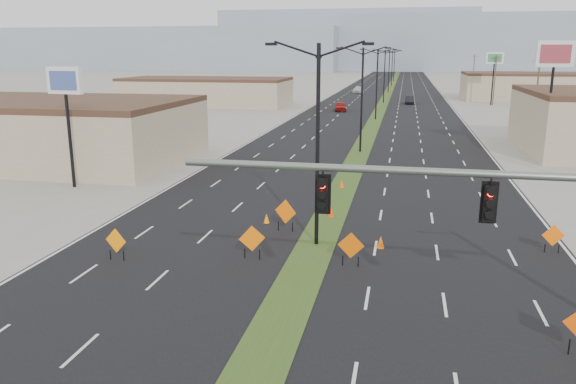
% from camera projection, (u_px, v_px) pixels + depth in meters
% --- Properties ---
extents(ground, '(600.00, 600.00, 0.00)m').
position_uv_depth(ground, '(256.00, 371.00, 17.33)').
color(ground, gray).
rests_on(ground, ground).
extents(road_surface, '(25.00, 400.00, 0.02)m').
position_uv_depth(road_surface, '(384.00, 101.00, 112.34)').
color(road_surface, black).
rests_on(road_surface, ground).
extents(median_strip, '(2.00, 400.00, 0.04)m').
position_uv_depth(median_strip, '(384.00, 101.00, 112.34)').
color(median_strip, '#304719').
rests_on(median_strip, ground).
extents(building_sw_far, '(30.00, 14.00, 4.50)m').
position_uv_depth(building_sw_far, '(207.00, 93.00, 103.83)').
color(building_sw_far, tan).
rests_on(building_sw_far, ground).
extents(building_se_far, '(44.00, 16.00, 5.00)m').
position_uv_depth(building_se_far, '(576.00, 88.00, 113.76)').
color(building_se_far, tan).
rests_on(building_se_far, ground).
extents(mesa_west, '(180.00, 50.00, 22.00)m').
position_uv_depth(mesa_west, '(174.00, 49.00, 304.26)').
color(mesa_west, '#8595A5').
rests_on(mesa_west, ground).
extents(mesa_center, '(220.00, 50.00, 28.00)m').
position_uv_depth(mesa_center, '(478.00, 43.00, 291.09)').
color(mesa_center, '#8595A5').
rests_on(mesa_center, ground).
extents(mesa_backdrop, '(140.00, 50.00, 32.00)m').
position_uv_depth(mesa_backdrop, '(348.00, 41.00, 323.36)').
color(mesa_backdrop, '#8595A5').
rests_on(mesa_backdrop, ground).
extents(signal_mast, '(16.30, 0.60, 8.00)m').
position_uv_depth(signal_mast, '(555.00, 221.00, 16.39)').
color(signal_mast, slate).
rests_on(signal_mast, ground).
extents(streetlight_0, '(5.15, 0.24, 10.02)m').
position_uv_depth(streetlight_0, '(318.00, 140.00, 27.42)').
color(streetlight_0, black).
rests_on(streetlight_0, ground).
extents(streetlight_1, '(5.15, 0.24, 10.02)m').
position_uv_depth(streetlight_1, '(362.00, 97.00, 54.02)').
color(streetlight_1, black).
rests_on(streetlight_1, ground).
extents(streetlight_2, '(5.15, 0.24, 10.02)m').
position_uv_depth(streetlight_2, '(377.00, 82.00, 80.62)').
color(streetlight_2, black).
rests_on(streetlight_2, ground).
extents(streetlight_3, '(5.15, 0.24, 10.02)m').
position_uv_depth(streetlight_3, '(384.00, 74.00, 107.22)').
color(streetlight_3, black).
rests_on(streetlight_3, ground).
extents(streetlight_4, '(5.15, 0.24, 10.02)m').
position_uv_depth(streetlight_4, '(389.00, 70.00, 133.82)').
color(streetlight_4, black).
rests_on(streetlight_4, ground).
extents(streetlight_5, '(5.15, 0.24, 10.02)m').
position_uv_depth(streetlight_5, '(392.00, 67.00, 160.42)').
color(streetlight_5, black).
rests_on(streetlight_5, ground).
extents(streetlight_6, '(5.15, 0.24, 10.02)m').
position_uv_depth(streetlight_6, '(394.00, 65.00, 187.03)').
color(streetlight_6, black).
rests_on(streetlight_6, ground).
extents(utility_pole_1, '(1.60, 0.20, 9.00)m').
position_uv_depth(utility_pole_1, '(537.00, 93.00, 69.27)').
color(utility_pole_1, '#4C3823').
rests_on(utility_pole_1, ground).
extents(utility_pole_2, '(1.60, 0.20, 9.00)m').
position_uv_depth(utility_pole_2, '(495.00, 80.00, 102.52)').
color(utility_pole_2, '#4C3823').
rests_on(utility_pole_2, ground).
extents(utility_pole_3, '(1.60, 0.20, 9.00)m').
position_uv_depth(utility_pole_3, '(473.00, 73.00, 135.77)').
color(utility_pole_3, '#4C3823').
rests_on(utility_pole_3, ground).
extents(car_left, '(2.39, 4.80, 1.57)m').
position_uv_depth(car_left, '(341.00, 106.00, 93.49)').
color(car_left, '#9C1311').
rests_on(car_left, ground).
extents(car_mid, '(1.71, 4.65, 1.52)m').
position_uv_depth(car_mid, '(409.00, 100.00, 106.53)').
color(car_mid, black).
rests_on(car_mid, ground).
extents(car_far, '(2.30, 5.09, 1.45)m').
position_uv_depth(car_far, '(358.00, 90.00, 135.76)').
color(car_far, silver).
rests_on(car_far, ground).
extents(construction_sign_0, '(1.16, 0.29, 1.56)m').
position_uv_depth(construction_sign_0, '(116.00, 242.00, 26.34)').
color(construction_sign_0, orange).
rests_on(construction_sign_0, ground).
extents(construction_sign_1, '(1.15, 0.56, 1.66)m').
position_uv_depth(construction_sign_1, '(252.00, 240.00, 26.47)').
color(construction_sign_1, '#F56705').
rests_on(construction_sign_1, ground).
extents(construction_sign_2, '(1.26, 0.56, 1.80)m').
position_uv_depth(construction_sign_2, '(285.00, 213.00, 30.60)').
color(construction_sign_2, '#FF6505').
rests_on(construction_sign_2, ground).
extents(construction_sign_3, '(1.22, 0.10, 1.63)m').
position_uv_depth(construction_sign_3, '(351.00, 247.00, 25.59)').
color(construction_sign_3, '#D55604').
rests_on(construction_sign_3, ground).
extents(construction_sign_5, '(1.08, 0.17, 1.45)m').
position_uv_depth(construction_sign_5, '(553.00, 237.00, 27.32)').
color(construction_sign_5, '#F25C05').
rests_on(construction_sign_5, ground).
extents(cone_0, '(0.38, 0.38, 0.57)m').
position_uv_depth(cone_0, '(267.00, 218.00, 32.25)').
color(cone_0, orange).
rests_on(cone_0, ground).
extents(cone_1, '(0.43, 0.43, 0.66)m').
position_uv_depth(cone_1, '(331.00, 212.00, 33.37)').
color(cone_1, '#F23B05').
rests_on(cone_1, ground).
extents(cone_2, '(0.46, 0.46, 0.65)m').
position_uv_depth(cone_2, '(381.00, 242.00, 28.12)').
color(cone_2, '#FC5F05').
rests_on(cone_2, ground).
extents(cone_3, '(0.47, 0.47, 0.64)m').
position_uv_depth(cone_3, '(342.00, 184.00, 40.59)').
color(cone_3, '#FF5405').
rests_on(cone_3, ground).
extents(pole_sign_west, '(2.82, 0.76, 8.59)m').
position_uv_depth(pole_sign_west, '(65.00, 91.00, 39.33)').
color(pole_sign_west, black).
rests_on(pole_sign_west, ground).
extents(pole_sign_east_near, '(3.45, 1.03, 10.57)m').
position_uv_depth(pole_sign_east_near, '(554.00, 62.00, 50.13)').
color(pole_sign_east_near, black).
rests_on(pole_sign_east_near, ground).
extents(pole_sign_east_far, '(3.14, 0.73, 9.58)m').
position_uv_depth(pole_sign_east_far, '(494.00, 62.00, 102.35)').
color(pole_sign_east_far, black).
rests_on(pole_sign_east_far, ground).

